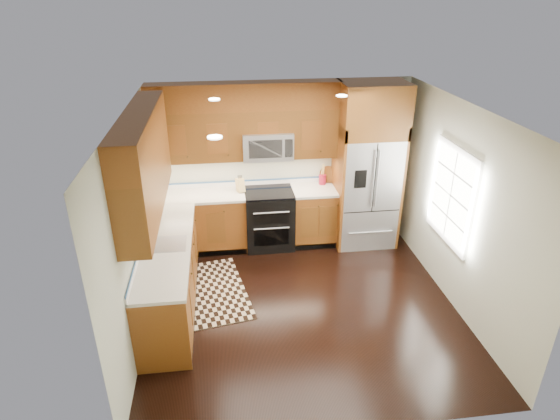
{
  "coord_description": "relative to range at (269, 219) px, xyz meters",
  "views": [
    {
      "loc": [
        -0.94,
        -5.0,
        3.84
      ],
      "look_at": [
        -0.21,
        0.6,
        1.13
      ],
      "focal_mm": 30.0,
      "sensor_mm": 36.0,
      "label": 1
    }
  ],
  "objects": [
    {
      "name": "range",
      "position": [
        0.0,
        0.0,
        0.0
      ],
      "size": [
        0.76,
        0.67,
        0.95
      ],
      "color": "black",
      "rests_on": "ground"
    },
    {
      "name": "microwave",
      "position": [
        -0.0,
        0.13,
        1.19
      ],
      "size": [
        0.76,
        0.4,
        0.42
      ],
      "color": "#B2B2B7",
      "rests_on": "ground"
    },
    {
      "name": "wall_right",
      "position": [
        2.25,
        -1.67,
        0.83
      ],
      "size": [
        0.02,
        4.0,
        2.6
      ],
      "primitive_type": "cube",
      "color": "#B0B6A3",
      "rests_on": "ground"
    },
    {
      "name": "cutting_board",
      "position": [
        1.0,
        0.27,
        0.48
      ],
      "size": [
        0.36,
        0.36,
        0.02
      ],
      "primitive_type": "cylinder",
      "rotation": [
        0.0,
        0.0,
        -0.38
      ],
      "color": "brown",
      "rests_on": "countertop"
    },
    {
      "name": "wall_back",
      "position": [
        0.25,
        0.33,
        0.83
      ],
      "size": [
        4.0,
        0.02,
        2.6
      ],
      "primitive_type": "cube",
      "color": "#B0B6A3",
      "rests_on": "ground"
    },
    {
      "name": "utensil_crock",
      "position": [
        0.89,
        0.21,
        0.59
      ],
      "size": [
        0.14,
        0.14,
        0.33
      ],
      "color": "maroon",
      "rests_on": "countertop"
    },
    {
      "name": "upper_cabinets",
      "position": [
        -0.9,
        -0.58,
        1.56
      ],
      "size": [
        2.85,
        3.0,
        1.15
      ],
      "color": "brown",
      "rests_on": "ground"
    },
    {
      "name": "wall_left",
      "position": [
        -1.75,
        -1.67,
        0.83
      ],
      "size": [
        0.02,
        4.0,
        2.6
      ],
      "primitive_type": "cube",
      "color": "#B0B6A3",
      "rests_on": "ground"
    },
    {
      "name": "base_cabinets",
      "position": [
        -0.98,
        -0.77,
        -0.02
      ],
      "size": [
        2.85,
        3.0,
        0.9
      ],
      "color": "brown",
      "rests_on": "ground"
    },
    {
      "name": "window",
      "position": [
        2.23,
        -1.47,
        0.93
      ],
      "size": [
        0.04,
        1.1,
        1.3
      ],
      "color": "white",
      "rests_on": "ground"
    },
    {
      "name": "rug",
      "position": [
        -0.95,
        -1.21,
        -0.46
      ],
      "size": [
        1.18,
        1.67,
        0.01
      ],
      "primitive_type": "cube",
      "rotation": [
        0.0,
        0.0,
        0.18
      ],
      "color": "black",
      "rests_on": "ground"
    },
    {
      "name": "refrigerator",
      "position": [
        1.55,
        -0.04,
        0.83
      ],
      "size": [
        0.98,
        0.75,
        2.6
      ],
      "color": "#B2B2B7",
      "rests_on": "ground"
    },
    {
      "name": "knife_block",
      "position": [
        -0.44,
        0.07,
        0.58
      ],
      "size": [
        0.14,
        0.16,
        0.27
      ],
      "color": "tan",
      "rests_on": "countertop"
    },
    {
      "name": "countertop",
      "position": [
        -0.84,
        -0.65,
        0.45
      ],
      "size": [
        2.86,
        3.01,
        0.04
      ],
      "color": "silver",
      "rests_on": "base_cabinets"
    },
    {
      "name": "ground",
      "position": [
        0.25,
        -1.67,
        -0.47
      ],
      "size": [
        4.0,
        4.0,
        0.0
      ],
      "primitive_type": "plane",
      "color": "black",
      "rests_on": "ground"
    },
    {
      "name": "sink_faucet",
      "position": [
        -1.48,
        -1.44,
        0.52
      ],
      "size": [
        0.54,
        0.44,
        0.37
      ],
      "color": "#B2B2B7",
      "rests_on": "countertop"
    }
  ]
}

